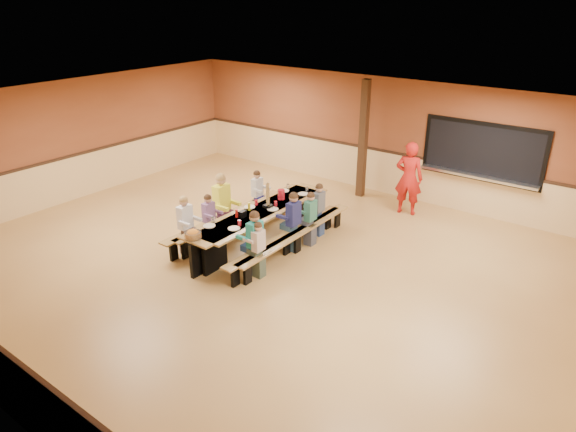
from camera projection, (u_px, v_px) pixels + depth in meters
The scene contains 23 objects.
ground at pixel (259, 262), 10.20m from camera, with size 12.00×12.00×0.00m, color #A2763D.
room_envelope at pixel (258, 230), 9.92m from camera, with size 12.04×10.04×3.02m.
kitchen_pass_through at pixel (482, 154), 11.80m from camera, with size 2.78×0.28×1.38m.
structural_post at pixel (363, 140), 12.93m from camera, with size 0.18×0.18×3.00m, color #311D10.
cafeteria_table_main at pixel (255, 221), 10.74m from camera, with size 1.91×3.70×0.74m.
cafeteria_table_second at pixel (266, 219), 10.82m from camera, with size 1.91×3.70×0.74m.
seated_child_white_left at pixel (186, 226), 10.30m from camera, with size 0.38×0.31×1.23m, color white, non-canonical shape.
seated_adult_yellow at pixel (222, 206), 11.04m from camera, with size 0.46×0.38×1.40m, color #FDFF39, non-canonical shape.
seated_child_grey_left at pixel (257, 195), 11.95m from camera, with size 0.35×0.28×1.16m, color silver, non-canonical shape.
seated_child_teal_right at pixel (255, 243), 9.54m from camera, with size 0.40×0.32×1.26m, color teal, non-canonical shape.
seated_child_navy_right at pixel (293, 222), 10.42m from camera, with size 0.39×0.32×1.26m, color navy, non-canonical shape.
seated_child_char_right at pixel (319, 210), 11.11m from camera, with size 0.35×0.29×1.17m, color #53565E, non-canonical shape.
seated_child_purple_sec at pixel (209, 221), 10.64m from camera, with size 0.33×0.27×1.13m, color #895F95, non-canonical shape.
seated_child_green_sec at pixel (310, 219), 10.68m from camera, with size 0.35×0.28×1.16m, color #32725D, non-canonical shape.
seated_child_tan_sec at pixel (259, 250), 9.46m from camera, with size 0.32×0.26×1.10m, color beige, non-canonical shape.
standing_woman at pixel (409, 178), 12.10m from camera, with size 0.65×0.42×1.77m, color red.
punch_pitcher at pixel (281, 194), 11.24m from camera, with size 0.16×0.16×0.22m, color red.
chip_bowl at pixel (193, 234), 9.48m from camera, with size 0.32×0.32×0.15m, color #FFA128, non-canonical shape.
napkin_dispenser at pixel (242, 214), 10.36m from camera, with size 0.10×0.14×0.13m, color black.
condiment_mustard at pixel (249, 207), 10.67m from camera, with size 0.06×0.06×0.17m, color yellow.
condiment_ketchup at pixel (237, 213), 10.34m from camera, with size 0.06×0.06×0.17m, color #B2140F.
table_paddle at pixel (268, 202), 10.79m from camera, with size 0.16×0.16×0.56m.
place_settings at pixel (255, 209), 10.64m from camera, with size 0.65×3.30×0.11m, color beige, non-canonical shape.
Camera 1 is at (5.86, -6.82, 4.93)m, focal length 32.00 mm.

